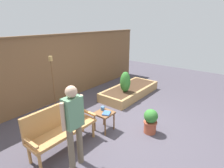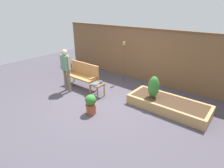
# 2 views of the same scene
# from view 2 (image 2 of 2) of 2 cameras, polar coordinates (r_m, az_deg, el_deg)

# --- Properties ---
(ground_plane) EXTENTS (14.00, 14.00, 0.00)m
(ground_plane) POSITION_cam_2_polar(r_m,az_deg,el_deg) (6.06, -3.46, -5.70)
(ground_plane) COLOR #47424C
(fence_back) EXTENTS (8.40, 0.14, 2.16)m
(fence_back) POSITION_cam_2_polar(r_m,az_deg,el_deg) (7.66, 9.62, 9.01)
(fence_back) COLOR brown
(fence_back) RESTS_ON ground_plane
(garden_bench) EXTENTS (1.44, 0.48, 0.94)m
(garden_bench) POSITION_cam_2_polar(r_m,az_deg,el_deg) (7.10, -9.16, 3.30)
(garden_bench) COLOR #B77F47
(garden_bench) RESTS_ON ground_plane
(side_table) EXTENTS (0.40, 0.40, 0.48)m
(side_table) POSITION_cam_2_polar(r_m,az_deg,el_deg) (6.28, -4.63, -0.65)
(side_table) COLOR brown
(side_table) RESTS_ON ground_plane
(cup_on_table) EXTENTS (0.13, 0.09, 0.09)m
(cup_on_table) POSITION_cam_2_polar(r_m,az_deg,el_deg) (6.26, -3.48, 0.58)
(cup_on_table) COLOR teal
(cup_on_table) RESTS_ON side_table
(book_on_table) EXTENTS (0.26, 0.24, 0.03)m
(book_on_table) POSITION_cam_2_polar(r_m,az_deg,el_deg) (6.19, -5.33, -0.03)
(book_on_table) COLOR #38609E
(book_on_table) RESTS_ON side_table
(potted_boxwood) EXTENTS (0.32, 0.32, 0.60)m
(potted_boxwood) POSITION_cam_2_polar(r_m,az_deg,el_deg) (5.35, -6.63, -6.13)
(potted_boxwood) COLOR #A84C33
(potted_boxwood) RESTS_ON ground_plane
(raised_planter_bed) EXTENTS (2.40, 1.00, 0.30)m
(raised_planter_bed) POSITION_cam_2_polar(r_m,az_deg,el_deg) (5.87, 17.11, -6.15)
(raised_planter_bed) COLOR #AD8451
(raised_planter_bed) RESTS_ON ground_plane
(shrub_near_bench) EXTENTS (0.34, 0.34, 0.69)m
(shrub_near_bench) POSITION_cam_2_polar(r_m,az_deg,el_deg) (5.72, 12.86, -0.93)
(shrub_near_bench) COLOR brown
(shrub_near_bench) RESTS_ON raised_planter_bed
(tiki_torch) EXTENTS (0.10, 0.10, 1.64)m
(tiki_torch) POSITION_cam_2_polar(r_m,az_deg,el_deg) (7.42, 3.73, 9.14)
(tiki_torch) COLOR brown
(tiki_torch) RESTS_ON ground_plane
(person_by_bench) EXTENTS (0.47, 0.20, 1.56)m
(person_by_bench) POSITION_cam_2_polar(r_m,az_deg,el_deg) (6.71, -14.21, 5.21)
(person_by_bench) COLOR #70604C
(person_by_bench) RESTS_ON ground_plane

